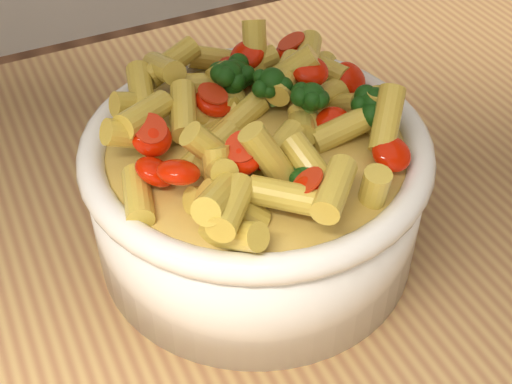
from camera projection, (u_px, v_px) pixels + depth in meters
name	position (u px, v px, depth m)	size (l,w,h in m)	color
table	(297.00, 324.00, 0.66)	(1.20, 0.80, 0.90)	#A87F48
serving_bowl	(256.00, 191.00, 0.56)	(0.27, 0.27, 0.12)	white
pasta_salad	(256.00, 118.00, 0.52)	(0.21, 0.21, 0.05)	#E5CF48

